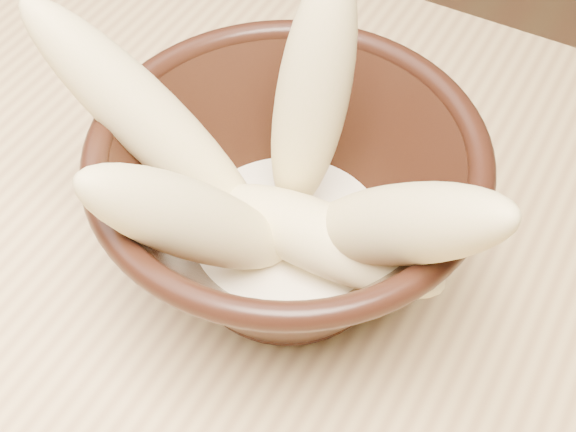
% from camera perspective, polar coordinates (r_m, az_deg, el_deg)
% --- Properties ---
extents(bowl, '(0.21, 0.21, 0.11)m').
position_cam_1_polar(bowl, '(0.44, 0.00, 0.81)').
color(bowl, black).
rests_on(bowl, table).
extents(milk_puddle, '(0.12, 0.12, 0.02)m').
position_cam_1_polar(milk_puddle, '(0.46, 0.00, -1.44)').
color(milk_puddle, '#FFF1CD').
rests_on(milk_puddle, bowl).
extents(banana_upright, '(0.05, 0.08, 0.16)m').
position_cam_1_polar(banana_upright, '(0.42, 1.71, 8.31)').
color(banana_upright, '#E2D885').
rests_on(banana_upright, bowl).
extents(banana_left, '(0.15, 0.06, 0.15)m').
position_cam_1_polar(banana_left, '(0.43, -9.86, 6.65)').
color(banana_left, '#E2D885').
rests_on(banana_left, bowl).
extents(banana_right, '(0.15, 0.10, 0.16)m').
position_cam_1_polar(banana_right, '(0.38, 7.52, -0.64)').
color(banana_right, '#E2D885').
rests_on(banana_right, bowl).
extents(banana_across, '(0.14, 0.04, 0.05)m').
position_cam_1_polar(banana_across, '(0.42, 2.59, -1.63)').
color(banana_across, '#E2D885').
rests_on(banana_across, bowl).
extents(banana_front, '(0.10, 0.13, 0.14)m').
position_cam_1_polar(banana_front, '(0.39, -6.66, -0.37)').
color(banana_front, '#E2D885').
rests_on(banana_front, bowl).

